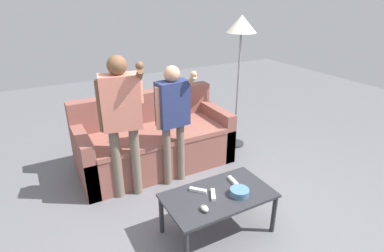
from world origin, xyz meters
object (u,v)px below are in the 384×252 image
at_px(game_remote_wand_near, 233,181).
at_px(game_remote_wand_far, 198,190).
at_px(game_remote_nunchuk, 205,208).
at_px(couch, 154,142).
at_px(game_remote_wand_spare, 213,195).
at_px(coffee_table, 218,199).
at_px(player_center, 173,112).
at_px(snack_bowl, 239,192).
at_px(player_left, 122,113).
at_px(floor_lamp, 241,32).

xyz_separation_m(game_remote_wand_near, game_remote_wand_far, (-0.37, 0.03, -0.00)).
distance_m(game_remote_nunchuk, game_remote_wand_far, 0.28).
relative_size(couch, game_remote_nunchuk, 21.83).
distance_m(game_remote_nunchuk, game_remote_wand_spare, 0.22).
xyz_separation_m(coffee_table, player_center, (0.02, 0.98, 0.51)).
distance_m(couch, game_remote_nunchuk, 1.62).
distance_m(game_remote_wand_far, game_remote_wand_spare, 0.15).
bearing_deg(snack_bowl, player_center, 97.49).
xyz_separation_m(player_left, game_remote_wand_near, (0.78, -0.89, -0.55)).
height_order(floor_lamp, game_remote_wand_near, floor_lamp).
distance_m(couch, floor_lamp, 1.83).
distance_m(snack_bowl, game_remote_wand_near, 0.20).
bearing_deg(player_left, floor_lamp, 14.17).
xyz_separation_m(coffee_table, game_remote_wand_near, (0.23, 0.10, 0.07)).
bearing_deg(game_remote_wand_far, floor_lamp, 43.42).
bearing_deg(game_remote_wand_far, coffee_table, -41.66).
relative_size(game_remote_nunchuk, floor_lamp, 0.05).
distance_m(player_left, game_remote_wand_spare, 1.23).
distance_m(snack_bowl, game_remote_wand_spare, 0.24).
bearing_deg(player_center, game_remote_wand_spare, -94.60).
height_order(coffee_table, player_left, player_left).
bearing_deg(couch, game_remote_wand_near, -79.11).
relative_size(couch, game_remote_wand_spare, 12.19).
distance_m(snack_bowl, player_left, 1.40).
xyz_separation_m(couch, floor_lamp, (1.27, -0.03, 1.31)).
xyz_separation_m(player_left, game_remote_wand_spare, (0.49, -0.98, -0.55)).
xyz_separation_m(floor_lamp, game_remote_wand_far, (-1.38, -1.31, -1.19)).
bearing_deg(floor_lamp, player_center, -159.48).
xyz_separation_m(coffee_table, game_remote_wand_spare, (-0.06, 0.00, 0.07)).
bearing_deg(game_remote_wand_far, game_remote_nunchuk, -108.14).
height_order(coffee_table, game_remote_wand_near, game_remote_wand_near).
distance_m(couch, snack_bowl, 1.58).
xyz_separation_m(coffee_table, floor_lamp, (1.24, 1.44, 1.26)).
height_order(couch, player_center, player_center).
height_order(game_remote_wand_near, game_remote_wand_far, same).
bearing_deg(game_remote_wand_near, coffee_table, -156.92).
bearing_deg(game_remote_nunchuk, floor_lamp, 46.92).
relative_size(game_remote_nunchuk, game_remote_wand_far, 0.62).
xyz_separation_m(snack_bowl, game_remote_wand_far, (-0.30, 0.22, -0.01)).
height_order(coffee_table, player_center, player_center).
bearing_deg(player_left, couch, 43.27).
bearing_deg(snack_bowl, game_remote_nunchuk, -174.21).
bearing_deg(game_remote_wand_near, game_remote_wand_spare, -161.36).
height_order(couch, game_remote_nunchuk, couch).
distance_m(coffee_table, game_remote_wand_near, 0.26).
bearing_deg(snack_bowl, game_remote_wand_near, 70.82).
height_order(player_left, player_center, player_left).
relative_size(couch, player_center, 1.36).
relative_size(snack_bowl, game_remote_nunchuk, 1.97).
bearing_deg(coffee_table, game_remote_wand_near, 23.08).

